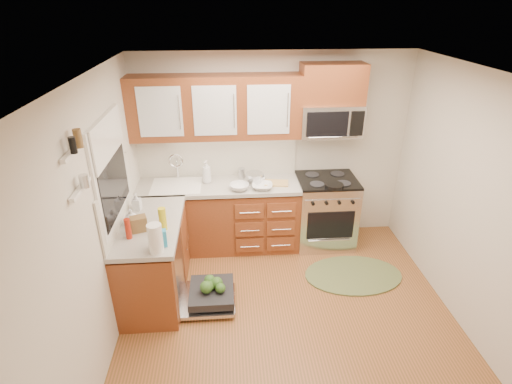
{
  "coord_description": "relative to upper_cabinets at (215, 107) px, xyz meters",
  "views": [
    {
      "loc": [
        -0.6,
        -3.17,
        3.07
      ],
      "look_at": [
        -0.29,
        0.85,
        1.08
      ],
      "focal_mm": 28.0,
      "sensor_mm": 36.0,
      "label": 1
    }
  ],
  "objects": [
    {
      "name": "base_cabinet_back",
      "position": [
        0.0,
        -0.12,
        -1.45
      ],
      "size": [
        2.05,
        0.6,
        0.85
      ],
      "primitive_type": "cube",
      "color": "brown",
      "rests_on": "ground"
    },
    {
      "name": "cabinet_over_mw",
      "position": [
        1.41,
        0.0,
        0.26
      ],
      "size": [
        0.76,
        0.35,
        0.47
      ],
      "primitive_type": "cube",
      "color": "brown",
      "rests_on": "ground"
    },
    {
      "name": "rug",
      "position": [
        1.61,
        -0.93,
        -1.86
      ],
      "size": [
        1.4,
        1.19,
        0.02
      ],
      "primitive_type": null,
      "rotation": [
        0.0,
        0.0,
        -0.42
      ],
      "color": "#606D3E",
      "rests_on": "ground"
    },
    {
      "name": "cup",
      "position": [
        0.54,
        -0.15,
        -0.9
      ],
      "size": [
        0.14,
        0.14,
        0.1
      ],
      "primitive_type": "imported",
      "rotation": [
        0.0,
        0.0,
        -0.18
      ],
      "color": "#999999",
      "rests_on": "countertop_back"
    },
    {
      "name": "wall_right",
      "position": [
        2.48,
        -1.57,
        -0.62
      ],
      "size": [
        0.04,
        3.5,
        2.5
      ],
      "primitive_type": "cube",
      "color": "beige",
      "rests_on": "ground"
    },
    {
      "name": "window_blind",
      "position": [
        -0.98,
        -1.07,
        0.0
      ],
      "size": [
        0.02,
        0.96,
        0.4
      ],
      "primitive_type": "cube",
      "color": "white",
      "rests_on": "ground"
    },
    {
      "name": "blue_carton",
      "position": [
        -0.52,
        -1.5,
        -0.86
      ],
      "size": [
        0.12,
        0.08,
        0.17
      ],
      "primitive_type": "cube",
      "rotation": [
        0.0,
        0.0,
        0.14
      ],
      "color": "teal",
      "rests_on": "countertop_left"
    },
    {
      "name": "shelf_upper",
      "position": [
        -0.99,
        -1.92,
        0.17
      ],
      "size": [
        0.04,
        0.4,
        0.03
      ],
      "primitive_type": "cube",
      "color": "white",
      "rests_on": "ground"
    },
    {
      "name": "stock_pot",
      "position": [
        0.46,
        -0.14,
        -0.88
      ],
      "size": [
        0.23,
        0.23,
        0.13
      ],
      "primitive_type": "cylinder",
      "rotation": [
        0.0,
        0.0,
        0.04
      ],
      "color": "silver",
      "rests_on": "countertop_back"
    },
    {
      "name": "shelf_lower",
      "position": [
        -0.99,
        -1.92,
        -0.12
      ],
      "size": [
        0.04,
        0.4,
        0.03
      ],
      "primitive_type": "cube",
      "color": "white",
      "rests_on": "ground"
    },
    {
      "name": "wall_left",
      "position": [
        -1.02,
        -1.57,
        -0.62
      ],
      "size": [
        0.04,
        3.5,
        2.5
      ],
      "primitive_type": "cube",
      "color": "beige",
      "rests_on": "ground"
    },
    {
      "name": "sink",
      "position": [
        -0.52,
        -0.16,
        -1.07
      ],
      "size": [
        0.62,
        0.5,
        0.26
      ],
      "primitive_type": null,
      "color": "white",
      "rests_on": "ground"
    },
    {
      "name": "backsplash_back",
      "position": [
        0.0,
        0.16,
        -0.67
      ],
      "size": [
        2.05,
        0.02,
        0.57
      ],
      "primitive_type": "cube",
      "color": "beige",
      "rests_on": "ground"
    },
    {
      "name": "bowl_b",
      "position": [
        0.26,
        -0.32,
        -0.91
      ],
      "size": [
        0.27,
        0.27,
        0.08
      ],
      "primitive_type": "imported",
      "rotation": [
        0.0,
        0.0,
        0.14
      ],
      "color": "#999999",
      "rests_on": "countertop_back"
    },
    {
      "name": "backsplash_left",
      "position": [
        -1.01,
        -1.05,
        -0.67
      ],
      "size": [
        0.02,
        1.25,
        0.57
      ],
      "primitive_type": "cube",
      "color": "beige",
      "rests_on": "ground"
    },
    {
      "name": "soap_bottle_c",
      "position": [
        -0.89,
        -1.06,
        -0.86
      ],
      "size": [
        0.15,
        0.15,
        0.17
      ],
      "primitive_type": "imported",
      "rotation": [
        0.0,
        0.0,
        -0.1
      ],
      "color": "#999999",
      "rests_on": "countertop_left"
    },
    {
      "name": "soap_bottle_a",
      "position": [
        -0.14,
        -0.08,
        -0.8
      ],
      "size": [
        0.15,
        0.15,
        0.3
      ],
      "primitive_type": "imported",
      "rotation": [
        0.0,
        0.0,
        -0.35
      ],
      "color": "#999999",
      "rests_on": "countertop_back"
    },
    {
      "name": "skillet",
      "position": [
        1.43,
        -0.4,
        -0.9
      ],
      "size": [
        0.28,
        0.28,
        0.04
      ],
      "primitive_type": "cylinder",
      "rotation": [
        0.0,
        0.0,
        0.3
      ],
      "color": "black",
      "rests_on": "range"
    },
    {
      "name": "microwave",
      "position": [
        1.41,
        -0.02,
        -0.18
      ],
      "size": [
        0.76,
        0.38,
        0.4
      ],
      "primitive_type": null,
      "color": "silver",
      "rests_on": "ground"
    },
    {
      "name": "wall_front",
      "position": [
        0.73,
        -3.33,
        -0.62
      ],
      "size": [
        3.5,
        0.04,
        2.5
      ],
      "primitive_type": "cube",
      "color": "beige",
      "rests_on": "ground"
    },
    {
      "name": "upper_cabinets",
      "position": [
        0.0,
        0.0,
        0.0
      ],
      "size": [
        2.05,
        0.35,
        0.75
      ],
      "primitive_type": null,
      "color": "brown",
      "rests_on": "ground"
    },
    {
      "name": "floor",
      "position": [
        0.73,
        -1.57,
        -1.88
      ],
      "size": [
        3.5,
        3.5,
        0.0
      ],
      "primitive_type": "plane",
      "color": "brown",
      "rests_on": "ground"
    },
    {
      "name": "canister",
      "position": [
        0.3,
        0.03,
        -0.88
      ],
      "size": [
        0.1,
        0.1,
        0.14
      ],
      "primitive_type": "cylinder",
      "rotation": [
        0.0,
        0.0,
        0.13
      ],
      "color": "silver",
      "rests_on": "countertop_back"
    },
    {
      "name": "cutting_board",
      "position": [
        0.74,
        -0.19,
        -0.94
      ],
      "size": [
        0.32,
        0.23,
        0.02
      ],
      "primitive_type": "cube",
      "rotation": [
        0.0,
        0.0,
        -0.15
      ],
      "color": "tan",
      "rests_on": "countertop_back"
    },
    {
      "name": "wooden_box",
      "position": [
        -0.79,
        -1.2,
        -0.87
      ],
      "size": [
        0.19,
        0.16,
        0.16
      ],
      "primitive_type": "cube",
      "rotation": [
        0.0,
        0.0,
        0.32
      ],
      "color": "brown",
      "rests_on": "countertop_left"
    },
    {
      "name": "mustard_bottle",
      "position": [
        -0.55,
        -1.19,
        -0.83
      ],
      "size": [
        0.09,
        0.09,
        0.24
      ],
      "primitive_type": "cylinder",
      "rotation": [
        0.0,
        0.0,
        -0.13
      ],
      "color": "gold",
      "rests_on": "countertop_left"
    },
    {
      "name": "ceiling",
      "position": [
        0.73,
        -1.57,
        0.62
      ],
      "size": [
        3.5,
        3.5,
        0.0
      ],
      "primitive_type": "plane",
      "rotation": [
        3.14,
        0.0,
        0.0
      ],
      "color": "white",
      "rests_on": "ground"
    },
    {
      "name": "wall_back",
      "position": [
        0.73,
        0.18,
        -0.62
      ],
      "size": [
        3.5,
        0.04,
        2.5
      ],
      "primitive_type": "cube",
      "color": "beige",
      "rests_on": "ground"
    },
    {
      "name": "paper_towel_roll",
      "position": [
        -0.56,
        -1.59,
        -0.8
      ],
      "size": [
        0.14,
        0.14,
        0.29
      ],
      "primitive_type": "cylinder",
      "rotation": [
        0.0,
        0.0,
        -0.03
      ],
      "color": "white",
      "rests_on": "countertop_left"
    },
    {
      "name": "countertop_left",
      "position": [
        -0.71,
        -1.05,
        -0.97
      ],
      "size": [
        0.64,
        1.27,
        0.05
      ],
      "primitive_type": "cube",
      "color": "#A6A098",
      "rests_on": "base_cabinet_left"
    },
    {
      "name": "window",
      "position": [
        -1.01,
        -1.07,
        -0.32
      ],
      "size": [
        0.03,
        1.05,
        1.05
      ],
      "primitive_type": null,
      "color": "white",
      "rests_on": "ground"
    },
    {
      "name": "countertop_back",
      "position": [
        0.0,
        -0.14,
        -0.97
      ],
      "size": [
        2.07,
        0.64,
        0.05
      ],
      "primitive_type": "cube",
      "color": "#A6A098",
      "rests_on": "base_cabinet_back"
    },
    {
      "name": "range",
      "position": [
        1.41,
        -0.15,
        -1.4
      ],
      "size": [
        0.76,
        0.64,
        0.95
      ],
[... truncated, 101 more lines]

